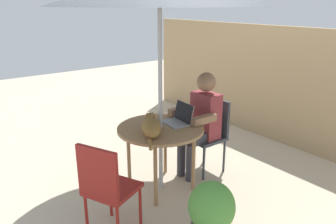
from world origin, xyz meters
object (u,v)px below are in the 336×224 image
chair_occupied (210,129)px  chair_empty (106,184)px  person_seated (201,119)px  laptop (180,117)px  patio_table (161,133)px  cat (151,127)px  potted_plant_near_fence (211,216)px

chair_occupied → chair_empty: 1.65m
person_seated → laptop: bearing=-87.5°
patio_table → chair_occupied: (0.00, 0.75, -0.13)m
person_seated → cat: (0.11, -0.78, 0.11)m
chair_empty → laptop: bearing=108.2°
chair_occupied → patio_table: bearing=-90.0°
person_seated → laptop: 0.35m
cat → potted_plant_near_fence: size_ratio=0.90×
chair_empty → cat: 0.77m
patio_table → potted_plant_near_fence: 1.12m
patio_table → person_seated: (0.00, 0.59, 0.04)m
patio_table → cat: (0.11, -0.19, 0.15)m
chair_empty → person_seated: 1.50m
patio_table → laptop: (0.01, 0.25, 0.13)m
cat → chair_empty: bearing=-67.7°
laptop → potted_plant_near_fence: size_ratio=0.52×
patio_table → potted_plant_near_fence: bearing=-13.8°
patio_table → chair_empty: bearing=-66.2°
potted_plant_near_fence → person_seated: bearing=140.9°
chair_empty → person_seated: size_ratio=0.72×
patio_table → laptop: laptop is taller
patio_table → person_seated: 0.59m
patio_table → person_seated: size_ratio=0.75×
patio_table → chair_empty: chair_empty is taller
chair_occupied → laptop: (0.01, -0.49, 0.26)m
chair_occupied → potted_plant_near_fence: bearing=-43.9°
chair_occupied → laptop: size_ratio=2.76×
patio_table → chair_occupied: 0.76m
patio_table → cat: size_ratio=1.65×
person_seated → patio_table: bearing=-90.0°
chair_occupied → cat: cat is taller
patio_table → person_seated: person_seated is taller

